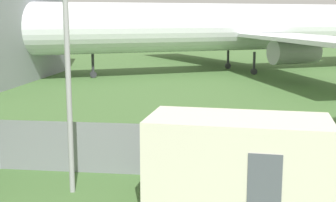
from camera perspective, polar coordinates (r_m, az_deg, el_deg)
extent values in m
cylinder|color=gray|center=(16.33, -11.90, -5.50)|extent=(0.07, 0.07, 1.76)
cylinder|color=gray|center=(15.69, -3.03, -5.94)|extent=(0.07, 0.07, 1.76)
cylinder|color=gray|center=(15.46, 6.35, -6.24)|extent=(0.07, 0.07, 1.76)
cylinder|color=gray|center=(15.64, 15.78, -6.38)|extent=(0.07, 0.07, 1.76)
cube|color=slate|center=(16.33, -11.90, -5.50)|extent=(56.00, 0.01, 1.76)
cylinder|color=silver|center=(44.81, 6.75, 8.93)|extent=(36.10, 21.17, 4.38)
cube|color=silver|center=(36.59, 17.02, 7.24)|extent=(10.62, 18.01, 0.30)
cylinder|color=#939399|center=(38.98, 15.15, 5.82)|extent=(4.41, 3.54, 1.97)
cube|color=silver|center=(55.44, 3.54, 8.55)|extent=(14.22, 17.18, 0.30)
cylinder|color=#939399|center=(53.28, 5.02, 7.24)|extent=(4.41, 3.54, 1.97)
cylinder|color=#2D2D33|center=(41.07, -9.14, 4.25)|extent=(0.24, 0.24, 2.07)
cylinder|color=#2D2D33|center=(41.15, -9.11, 3.20)|extent=(0.64, 0.52, 0.56)
cylinder|color=#2D2D33|center=(43.59, 10.46, 4.55)|extent=(0.24, 0.24, 2.07)
cylinder|color=#2D2D33|center=(43.67, 10.43, 3.56)|extent=(0.64, 0.52, 0.56)
cylinder|color=#2D2D33|center=(48.19, 7.33, 5.17)|extent=(0.24, 0.24, 2.07)
cylinder|color=#2D2D33|center=(48.26, 7.31, 4.28)|extent=(0.64, 0.52, 0.56)
cube|color=beige|center=(13.07, 8.49, -7.52)|extent=(5.07, 2.75, 2.58)
cube|color=#4C515B|center=(12.02, 11.65, -10.69)|extent=(0.84, 0.10, 1.90)
cylinder|color=#99999E|center=(13.98, -12.01, 1.26)|extent=(0.16, 0.16, 6.24)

